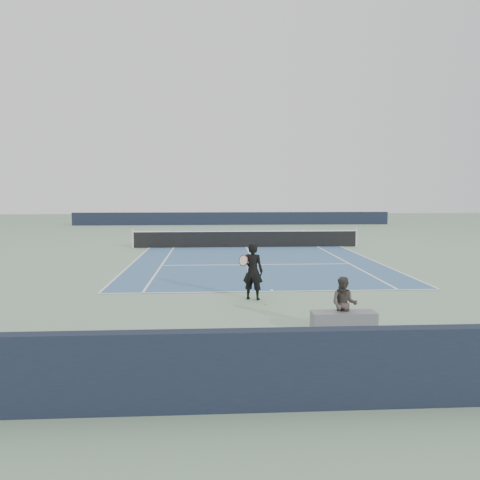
{
  "coord_description": "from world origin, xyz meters",
  "views": [
    {
      "loc": [
        -1.89,
        -26.45,
        3.21
      ],
      "look_at": [
        -0.73,
        -6.44,
        1.1
      ],
      "focal_mm": 35.0,
      "sensor_mm": 36.0,
      "label": 1
    }
  ],
  "objects": [
    {
      "name": "ground",
      "position": [
        0.0,
        0.0,
        0.0
      ],
      "size": [
        80.0,
        80.0,
        0.0
      ],
      "primitive_type": "plane",
      "color": "gray"
    },
    {
      "name": "tennis_player",
      "position": [
        -0.73,
        -12.89,
        0.85
      ],
      "size": [
        0.83,
        0.65,
        1.7
      ],
      "color": "black",
      "rests_on": "ground"
    },
    {
      "name": "windscreen_far",
      "position": [
        0.0,
        17.88,
        0.6
      ],
      "size": [
        30.0,
        0.25,
        1.2
      ],
      "primitive_type": "cube",
      "color": "black",
      "rests_on": "ground"
    },
    {
      "name": "tennis_net",
      "position": [
        0.0,
        0.0,
        0.5
      ],
      "size": [
        12.9,
        0.1,
        1.07
      ],
      "color": "silver",
      "rests_on": "ground"
    },
    {
      "name": "tennis_ball",
      "position": [
        -0.4,
        -13.56,
        0.04
      ],
      "size": [
        0.07,
        0.07,
        0.07
      ],
      "primitive_type": "sphere",
      "color": "#B1D72C",
      "rests_on": "ground"
    },
    {
      "name": "spectator_bench",
      "position": [
        1.08,
        -16.2,
        0.45
      ],
      "size": [
        1.53,
        0.99,
        1.27
      ],
      "color": "slate",
      "rests_on": "ground"
    },
    {
      "name": "windscreen_near",
      "position": [
        0.0,
        -19.88,
        0.6
      ],
      "size": [
        30.0,
        0.25,
        1.2
      ],
      "primitive_type": "cube",
      "color": "black",
      "rests_on": "ground"
    },
    {
      "name": "court_surface",
      "position": [
        0.0,
        0.0,
        0.01
      ],
      "size": [
        10.97,
        23.77,
        0.01
      ],
      "primitive_type": "cube",
      "color": "#395F88",
      "rests_on": "ground"
    }
  ]
}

